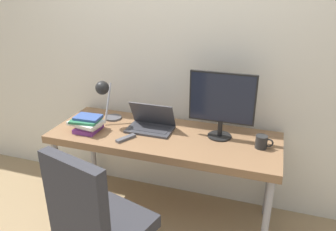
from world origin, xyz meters
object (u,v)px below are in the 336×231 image
Objects in this scene: office_chair at (96,223)px; mug at (262,142)px; desk_lamp at (105,95)px; monitor at (222,102)px; book_stack at (87,123)px; laptop at (151,124)px.

office_chair is 8.34× the size of mug.
desk_lamp reaches higher than office_chair.
monitor is 1.07m from book_stack.
monitor is at bearing 164.70° from mug.
laptop is at bearing -175.18° from monitor.
book_stack is (-0.08, -0.18, -0.19)m from desk_lamp.
office_chair is at bearing -66.05° from desk_lamp.
mug is (1.27, -0.03, -0.21)m from desk_lamp.
office_chair is at bearing -133.58° from mug.
desk_lamp is 0.36× the size of office_chair.
monitor is 0.95m from desk_lamp.
mug is (0.87, -0.04, 0.00)m from laptop.
book_stack is 1.35m from mug.
monitor is 1.83× the size of book_stack.
desk_lamp is 0.27m from book_stack.
desk_lamp is 1.37× the size of book_stack.
mug is at bearing 6.04° from book_stack.
book_stack reaches higher than mug.
laptop is 0.45m from desk_lamp.
book_stack is at bearing -167.38° from monitor.
mug is (0.32, -0.09, -0.24)m from monitor.
monitor is at bearing 61.47° from office_chair.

